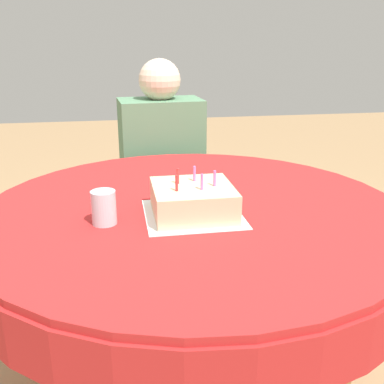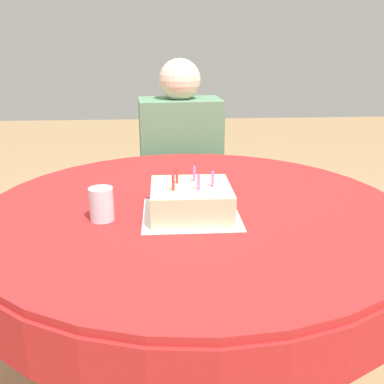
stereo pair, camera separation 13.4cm
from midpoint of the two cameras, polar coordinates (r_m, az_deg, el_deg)
dining_table at (r=1.41m, az=2.93°, el=-5.03°), size 1.32×1.32×0.76m
chair at (r=2.35m, az=0.01°, el=-0.29°), size 0.41×0.41×0.87m
person at (r=2.20m, az=0.32°, el=4.50°), size 0.41×0.36×1.16m
napkin at (r=1.31m, az=2.80°, el=-2.86°), size 0.28×0.28×0.00m
birthday_cake at (r=1.30m, az=2.83°, el=-1.07°), size 0.23×0.23×0.13m
drinking_glass at (r=1.27m, az=-8.48°, el=-1.59°), size 0.07×0.07×0.09m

